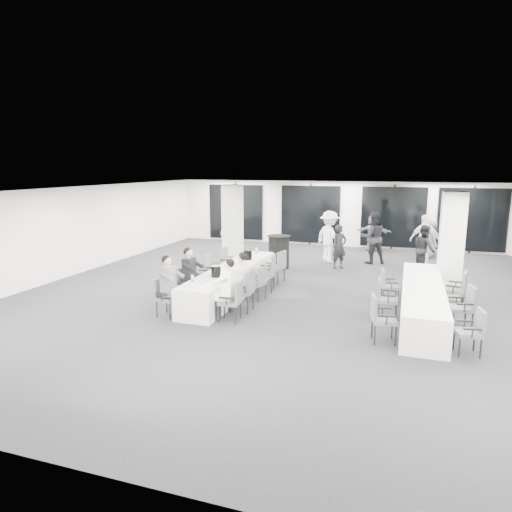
# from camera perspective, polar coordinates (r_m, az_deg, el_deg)

# --- Properties ---
(room) EXTENTS (14.04, 16.04, 2.84)m
(room) POSITION_cam_1_polar(r_m,az_deg,el_deg) (13.23, 8.73, 2.14)
(room) COLOR black
(room) RESTS_ON ground
(column_left) EXTENTS (0.60, 0.60, 2.80)m
(column_left) POSITION_cam_1_polar(r_m,az_deg,el_deg) (16.22, -2.94, 3.95)
(column_left) COLOR silver
(column_left) RESTS_ON floor
(column_right) EXTENTS (0.60, 0.60, 2.80)m
(column_right) POSITION_cam_1_polar(r_m,az_deg,el_deg) (12.99, 23.20, 1.25)
(column_right) COLOR silver
(column_right) RESTS_ON floor
(banquet_table_main) EXTENTS (0.90, 5.00, 0.75)m
(banquet_table_main) POSITION_cam_1_polar(r_m,az_deg,el_deg) (12.38, -3.06, -3.16)
(banquet_table_main) COLOR silver
(banquet_table_main) RESTS_ON floor
(banquet_table_side) EXTENTS (0.90, 5.00, 0.75)m
(banquet_table_side) POSITION_cam_1_polar(r_m,az_deg,el_deg) (11.26, 20.05, -5.29)
(banquet_table_side) COLOR silver
(banquet_table_side) RESTS_ON floor
(cocktail_table) EXTENTS (0.81, 0.81, 1.12)m
(cocktail_table) POSITION_cam_1_polar(r_m,az_deg,el_deg) (15.55, 2.86, 0.54)
(cocktail_table) COLOR black
(cocktail_table) RESTS_ON floor
(chair_main_left_near) EXTENTS (0.50, 0.54, 0.88)m
(chair_main_left_near) POSITION_cam_1_polar(r_m,az_deg,el_deg) (10.84, -11.31, -4.74)
(chair_main_left_near) COLOR #4B4D52
(chair_main_left_near) RESTS_ON floor
(chair_main_left_second) EXTENTS (0.55, 0.58, 0.90)m
(chair_main_left_second) POSITION_cam_1_polar(r_m,az_deg,el_deg) (11.76, -8.69, -3.35)
(chair_main_left_second) COLOR #4B4D52
(chair_main_left_second) RESTS_ON floor
(chair_main_left_mid) EXTENTS (0.57, 0.60, 0.94)m
(chair_main_left_mid) POSITION_cam_1_polar(r_m,az_deg,el_deg) (12.46, -7.01, -2.36)
(chair_main_left_mid) COLOR #4B4D52
(chair_main_left_mid) RESTS_ON floor
(chair_main_left_fourth) EXTENTS (0.51, 0.56, 0.95)m
(chair_main_left_fourth) POSITION_cam_1_polar(r_m,az_deg,el_deg) (13.16, -5.55, -1.58)
(chair_main_left_fourth) COLOR #4B4D52
(chair_main_left_fourth) RESTS_ON floor
(chair_main_left_far) EXTENTS (0.55, 0.59, 0.94)m
(chair_main_left_far) POSITION_cam_1_polar(r_m,az_deg,el_deg) (14.22, -3.62, -0.61)
(chair_main_left_far) COLOR #4B4D52
(chair_main_left_far) RESTS_ON floor
(chair_main_right_near) EXTENTS (0.50, 0.55, 0.93)m
(chair_main_right_near) POSITION_cam_1_polar(r_m,az_deg,el_deg) (10.23, -2.87, -5.34)
(chair_main_right_near) COLOR #4B4D52
(chair_main_right_near) RESTS_ON floor
(chair_main_right_second) EXTENTS (0.52, 0.58, 1.02)m
(chair_main_right_second) POSITION_cam_1_polar(r_m,az_deg,el_deg) (10.92, -1.34, -3.99)
(chair_main_right_second) COLOR #4B4D52
(chair_main_right_second) RESTS_ON floor
(chair_main_right_mid) EXTENTS (0.54, 0.56, 0.89)m
(chair_main_right_mid) POSITION_cam_1_polar(r_m,az_deg,el_deg) (11.88, 0.28, -3.09)
(chair_main_right_mid) COLOR #4B4D52
(chair_main_right_mid) RESTS_ON floor
(chair_main_right_fourth) EXTENTS (0.58, 0.63, 1.03)m
(chair_main_right_fourth) POSITION_cam_1_polar(r_m,az_deg,el_deg) (12.65, 1.54, -1.85)
(chair_main_right_fourth) COLOR #4B4D52
(chair_main_right_fourth) RESTS_ON floor
(chair_main_right_far) EXTENTS (0.59, 0.62, 0.97)m
(chair_main_right_far) POSITION_cam_1_polar(r_m,az_deg,el_deg) (13.57, 2.72, -1.10)
(chair_main_right_far) COLOR #4B4D52
(chair_main_right_far) RESTS_ON floor
(chair_side_left_near) EXTENTS (0.57, 0.60, 0.95)m
(chair_side_left_near) POSITION_cam_1_polar(r_m,az_deg,el_deg) (9.38, 15.27, -7.22)
(chair_side_left_near) COLOR #4B4D52
(chair_side_left_near) RESTS_ON floor
(chair_side_left_mid) EXTENTS (0.48, 0.53, 0.91)m
(chair_side_left_mid) POSITION_cam_1_polar(r_m,az_deg,el_deg) (10.87, 15.76, -4.83)
(chair_side_left_mid) COLOR #4B4D52
(chair_side_left_mid) RESTS_ON floor
(chair_side_left_far) EXTENTS (0.50, 0.53, 0.86)m
(chair_side_left_far) POSITION_cam_1_polar(r_m,az_deg,el_deg) (12.13, 16.10, -3.33)
(chair_side_left_far) COLOR #4B4D52
(chair_side_left_far) RESTS_ON floor
(chair_side_right_near) EXTENTS (0.51, 0.54, 0.87)m
(chair_side_right_near) POSITION_cam_1_polar(r_m,az_deg,el_deg) (9.38, 25.46, -8.23)
(chair_side_right_near) COLOR #4B4D52
(chair_side_right_near) RESTS_ON floor
(chair_side_right_mid) EXTENTS (0.57, 0.60, 0.94)m
(chair_side_right_mid) POSITION_cam_1_polar(r_m,az_deg,el_deg) (10.76, 24.60, -5.51)
(chair_side_right_mid) COLOR #4B4D52
(chair_side_right_mid) RESTS_ON floor
(chair_side_right_far) EXTENTS (0.56, 0.59, 0.95)m
(chair_side_right_far) POSITION_cam_1_polar(r_m,az_deg,el_deg) (12.12, 23.94, -3.63)
(chair_side_right_far) COLOR #4B4D52
(chair_side_right_far) RESTS_ON floor
(seated_guest_a) EXTENTS (0.50, 0.38, 1.44)m
(seated_guest_a) POSITION_cam_1_polar(r_m,az_deg,el_deg) (10.67, -10.65, -3.24)
(seated_guest_a) COLOR #595B60
(seated_guest_a) RESTS_ON floor
(seated_guest_b) EXTENTS (0.50, 0.38, 1.44)m
(seated_guest_b) POSITION_cam_1_polar(r_m,az_deg,el_deg) (11.60, -8.08, -2.01)
(seated_guest_b) COLOR black
(seated_guest_b) RESTS_ON floor
(seated_guest_c) EXTENTS (0.50, 0.38, 1.44)m
(seated_guest_c) POSITION_cam_1_polar(r_m,az_deg,el_deg) (10.21, -3.76, -3.74)
(seated_guest_c) COLOR white
(seated_guest_c) RESTS_ON floor
(seated_guest_d) EXTENTS (0.50, 0.38, 1.44)m
(seated_guest_d) POSITION_cam_1_polar(r_m,az_deg,el_deg) (10.92, -2.19, -2.73)
(seated_guest_d) COLOR white
(seated_guest_d) RESTS_ON floor
(standing_guest_a) EXTENTS (0.79, 0.78, 1.69)m
(standing_guest_a) POSITION_cam_1_polar(r_m,az_deg,el_deg) (15.68, 10.38, 1.48)
(standing_guest_a) COLOR black
(standing_guest_a) RESTS_ON floor
(standing_guest_b) EXTENTS (1.19, 0.98, 2.13)m
(standing_guest_b) POSITION_cam_1_polar(r_m,az_deg,el_deg) (16.74, 14.42, 2.68)
(standing_guest_b) COLOR black
(standing_guest_b) RESTS_ON floor
(standing_guest_c) EXTENTS (1.49, 1.39, 2.10)m
(standing_guest_c) POSITION_cam_1_polar(r_m,az_deg,el_deg) (16.72, 9.17, 2.83)
(standing_guest_c) COLOR white
(standing_guest_c) RESTS_ON floor
(standing_guest_d) EXTENTS (1.31, 0.97, 1.99)m
(standing_guest_d) POSITION_cam_1_polar(r_m,az_deg,el_deg) (17.24, 20.33, 2.33)
(standing_guest_d) COLOR white
(standing_guest_d) RESTS_ON floor
(standing_guest_e) EXTENTS (0.74, 0.94, 1.69)m
(standing_guest_e) POSITION_cam_1_polar(r_m,az_deg,el_deg) (18.43, 21.06, 2.35)
(standing_guest_e) COLOR #595B60
(standing_guest_e) RESTS_ON floor
(standing_guest_f) EXTENTS (1.66, 0.83, 1.73)m
(standing_guest_f) POSITION_cam_1_polar(r_m,az_deg,el_deg) (19.19, 14.44, 3.13)
(standing_guest_f) COLOR #595B60
(standing_guest_f) RESTS_ON floor
(standing_guest_g) EXTENTS (0.70, 0.60, 1.72)m
(standing_guest_g) POSITION_cam_1_polar(r_m,az_deg,el_deg) (18.59, -3.68, 3.19)
(standing_guest_g) COLOR white
(standing_guest_g) RESTS_ON floor
(standing_guest_h) EXTENTS (0.81, 1.00, 1.80)m
(standing_guest_h) POSITION_cam_1_polar(r_m,az_deg,el_deg) (15.76, 20.31, 1.21)
(standing_guest_h) COLOR black
(standing_guest_h) RESTS_ON floor
(ice_bucket_near) EXTENTS (0.25, 0.25, 0.28)m
(ice_bucket_near) POSITION_cam_1_polar(r_m,az_deg,el_deg) (11.27, -5.03, -1.92)
(ice_bucket_near) COLOR black
(ice_bucket_near) RESTS_ON banquet_table_main
(ice_bucket_far) EXTENTS (0.25, 0.25, 0.28)m
(ice_bucket_far) POSITION_cam_1_polar(r_m,az_deg,el_deg) (13.29, -1.02, 0.13)
(ice_bucket_far) COLOR black
(ice_bucket_far) RESTS_ON banquet_table_main
(water_bottle_a) EXTENTS (0.07, 0.07, 0.21)m
(water_bottle_a) POSITION_cam_1_polar(r_m,az_deg,el_deg) (10.68, -7.94, -2.92)
(water_bottle_a) COLOR silver
(water_bottle_a) RESTS_ON banquet_table_main
(water_bottle_b) EXTENTS (0.07, 0.07, 0.20)m
(water_bottle_b) POSITION_cam_1_polar(r_m,az_deg,el_deg) (12.36, -1.73, -0.89)
(water_bottle_b) COLOR silver
(water_bottle_b) RESTS_ON banquet_table_main
(water_bottle_c) EXTENTS (0.07, 0.07, 0.23)m
(water_bottle_c) POSITION_cam_1_polar(r_m,az_deg,el_deg) (14.03, 0.05, 0.61)
(water_bottle_c) COLOR silver
(water_bottle_c) RESTS_ON banquet_table_main
(plate_a) EXTENTS (0.20, 0.20, 0.03)m
(plate_a) POSITION_cam_1_polar(r_m,az_deg,el_deg) (10.82, -6.29, -3.20)
(plate_a) COLOR white
(plate_a) RESTS_ON banquet_table_main
(plate_b) EXTENTS (0.20, 0.20, 0.03)m
(plate_b) POSITION_cam_1_polar(r_m,az_deg,el_deg) (10.92, -5.14, -3.04)
(plate_b) COLOR white
(plate_b) RESTS_ON banquet_table_main
(plate_c) EXTENTS (0.21, 0.21, 0.03)m
(plate_c) POSITION_cam_1_polar(r_m,az_deg,el_deg) (12.05, -3.57, -1.67)
(plate_c) COLOR white
(plate_c) RESTS_ON banquet_table_main
(wine_glass) EXTENTS (0.08, 0.08, 0.20)m
(wine_glass) POSITION_cam_1_polar(r_m,az_deg,el_deg) (10.26, -6.89, -3.21)
(wine_glass) COLOR silver
(wine_glass) RESTS_ON banquet_table_main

